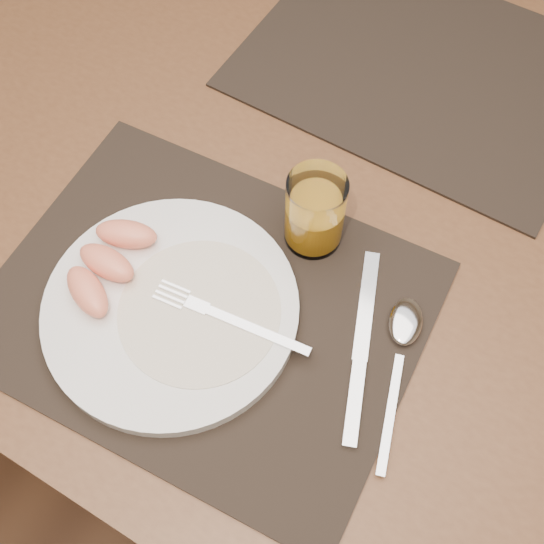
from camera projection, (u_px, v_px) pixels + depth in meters
The scene contains 11 objects.
ground at pixel (302, 386), 1.47m from camera, with size 5.00×5.00×0.00m, color #54321C.
table at pixel (322, 215), 0.89m from camera, with size 1.40×0.90×0.75m.
placemat_near at pixel (206, 307), 0.73m from camera, with size 0.45×0.35×0.00m, color black.
placemat_far at pixel (421, 67), 0.90m from camera, with size 0.45×0.35×0.00m, color black.
plate at pixel (171, 309), 0.72m from camera, with size 0.27×0.27×0.02m, color white.
plate_dressing at pixel (199, 311), 0.71m from camera, with size 0.17×0.17×0.00m.
fork at pixel (218, 314), 0.70m from camera, with size 0.18×0.04×0.00m.
knife at pixel (360, 360), 0.69m from camera, with size 0.09×0.21×0.01m.
spoon at pixel (403, 334), 0.71m from camera, with size 0.08×0.19×0.01m.
juice_glass at pixel (315, 214), 0.73m from camera, with size 0.06×0.06×0.10m.
grapefruit_wedges at pixel (107, 262), 0.72m from camera, with size 0.08×0.13×0.03m.
Camera 1 is at (0.19, -0.46, 1.41)m, focal length 45.00 mm.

